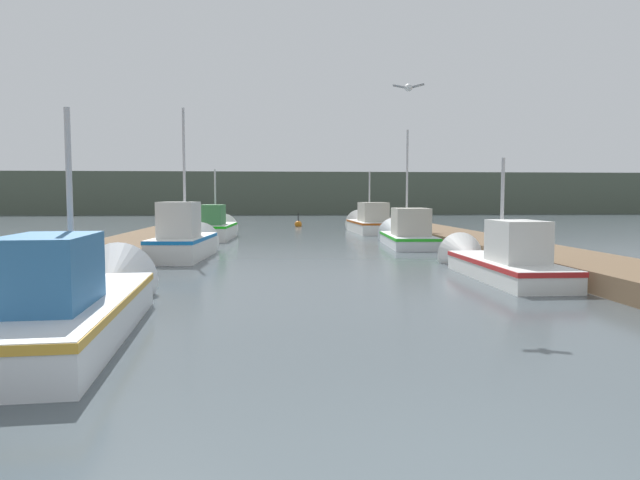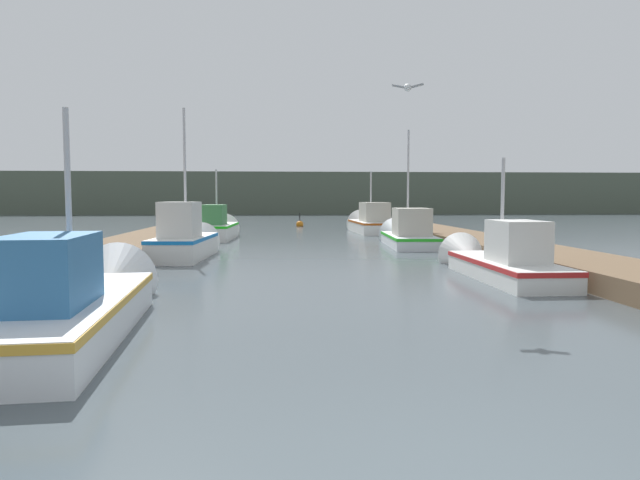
% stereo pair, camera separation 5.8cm
% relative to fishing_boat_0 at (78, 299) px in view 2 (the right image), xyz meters
% --- Properties ---
extents(dock_left, '(2.39, 40.00, 0.43)m').
position_rel_fishing_boat_0_xyz_m(dock_left, '(-2.08, 10.85, -0.19)').
color(dock_left, brown).
rests_on(dock_left, ground_plane).
extents(dock_right, '(2.39, 40.00, 0.43)m').
position_rel_fishing_boat_0_xyz_m(dock_right, '(10.02, 10.85, -0.19)').
color(dock_right, brown).
rests_on(dock_right, ground_plane).
extents(distant_shore_ridge, '(120.00, 16.00, 4.55)m').
position_rel_fishing_boat_0_xyz_m(distant_shore_ridge, '(3.97, 60.25, 1.87)').
color(distant_shore_ridge, '#4C5647').
rests_on(distant_shore_ridge, ground_plane).
extents(fishing_boat_0, '(1.96, 5.98, 3.51)m').
position_rel_fishing_boat_0_xyz_m(fishing_boat_0, '(0.00, 0.00, 0.00)').
color(fishing_boat_0, silver).
rests_on(fishing_boat_0, ground_plane).
extents(fishing_boat_1, '(1.39, 5.51, 3.18)m').
position_rel_fishing_boat_0_xyz_m(fishing_boat_1, '(7.98, 4.88, -0.03)').
color(fishing_boat_1, silver).
rests_on(fishing_boat_1, ground_plane).
extents(fishing_boat_2, '(1.65, 4.63, 4.88)m').
position_rel_fishing_boat_0_xyz_m(fishing_boat_2, '(-0.02, 9.54, 0.15)').
color(fishing_boat_2, silver).
rests_on(fishing_boat_2, ground_plane).
extents(fishing_boat_3, '(1.86, 5.68, 4.93)m').
position_rel_fishing_boat_0_xyz_m(fishing_boat_3, '(7.79, 13.70, 0.01)').
color(fishing_boat_3, silver).
rests_on(fishing_boat_3, ground_plane).
extents(fishing_boat_4, '(1.72, 4.93, 3.47)m').
position_rel_fishing_boat_0_xyz_m(fishing_boat_4, '(0.05, 17.61, 0.09)').
color(fishing_boat_4, silver).
rests_on(fishing_boat_4, ground_plane).
extents(fishing_boat_5, '(1.93, 6.06, 3.74)m').
position_rel_fishing_boat_0_xyz_m(fishing_boat_5, '(7.66, 21.82, 0.10)').
color(fishing_boat_5, silver).
rests_on(fishing_boat_5, ground_plane).
extents(mooring_piling_1, '(0.24, 0.24, 1.18)m').
position_rel_fishing_boat_0_xyz_m(mooring_piling_1, '(-0.93, 23.48, 0.19)').
color(mooring_piling_1, '#473523').
rests_on(mooring_piling_1, ground_plane).
extents(mooring_piling_3, '(0.26, 0.26, 1.32)m').
position_rel_fishing_boat_0_xyz_m(mooring_piling_3, '(8.85, 14.12, 0.26)').
color(mooring_piling_3, '#473523').
rests_on(mooring_piling_3, ground_plane).
extents(channel_buoy, '(0.46, 0.46, 0.96)m').
position_rel_fishing_boat_0_xyz_m(channel_buoy, '(4.12, 27.85, -0.27)').
color(channel_buoy, '#BF6513').
rests_on(channel_buoy, ground_plane).
extents(seagull_lead, '(0.56, 0.31, 0.12)m').
position_rel_fishing_boat_0_xyz_m(seagull_lead, '(5.13, 1.75, 3.37)').
color(seagull_lead, white).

